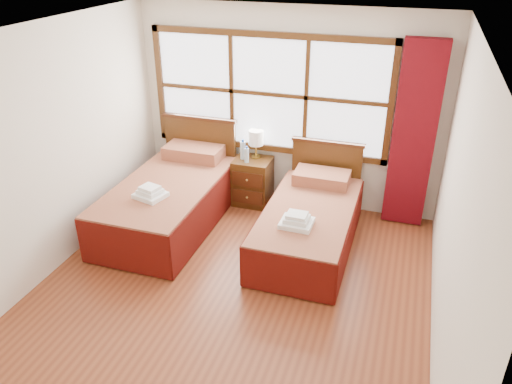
% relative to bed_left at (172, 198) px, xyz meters
% --- Properties ---
extents(floor, '(4.50, 4.50, 0.00)m').
position_rel_bed_left_xyz_m(floor, '(1.21, -1.20, -0.34)').
color(floor, brown).
rests_on(floor, ground).
extents(ceiling, '(4.50, 4.50, 0.00)m').
position_rel_bed_left_xyz_m(ceiling, '(1.21, -1.20, 2.26)').
color(ceiling, white).
rests_on(ceiling, wall_back).
extents(wall_back, '(4.00, 0.00, 4.00)m').
position_rel_bed_left_xyz_m(wall_back, '(1.21, 1.05, 0.96)').
color(wall_back, silver).
rests_on(wall_back, floor).
extents(wall_left, '(0.00, 4.50, 4.50)m').
position_rel_bed_left_xyz_m(wall_left, '(-0.79, -1.20, 0.96)').
color(wall_left, silver).
rests_on(wall_left, floor).
extents(wall_right, '(0.00, 4.50, 4.50)m').
position_rel_bed_left_xyz_m(wall_right, '(3.21, -1.20, 0.96)').
color(wall_right, silver).
rests_on(wall_right, floor).
extents(window, '(3.16, 0.06, 1.56)m').
position_rel_bed_left_xyz_m(window, '(0.96, 1.02, 1.16)').
color(window, white).
rests_on(window, wall_back).
extents(curtain, '(0.50, 0.16, 2.30)m').
position_rel_bed_left_xyz_m(curtain, '(2.81, 0.91, 0.83)').
color(curtain, maroon).
rests_on(curtain, wall_back).
extents(bed_left, '(1.14, 2.22, 1.12)m').
position_rel_bed_left_xyz_m(bed_left, '(0.00, 0.00, 0.00)').
color(bed_left, '#43200E').
rests_on(bed_left, floor).
extents(bed_right, '(1.01, 2.03, 0.98)m').
position_rel_bed_left_xyz_m(bed_right, '(1.79, 0.00, -0.04)').
color(bed_right, '#43200E').
rests_on(bed_right, floor).
extents(nightstand, '(0.48, 0.48, 0.65)m').
position_rel_bed_left_xyz_m(nightstand, '(0.82, 0.80, -0.02)').
color(nightstand, '#492910').
rests_on(nightstand, floor).
extents(towels_left, '(0.40, 0.37, 0.14)m').
position_rel_bed_left_xyz_m(towels_left, '(-0.01, -0.49, 0.31)').
color(towels_left, white).
rests_on(towels_left, bed_left).
extents(towels_right, '(0.35, 0.31, 0.14)m').
position_rel_bed_left_xyz_m(towels_right, '(1.74, -0.46, 0.24)').
color(towels_right, white).
rests_on(towels_right, bed_right).
extents(lamp, '(0.20, 0.20, 0.38)m').
position_rel_bed_left_xyz_m(lamp, '(0.84, 0.89, 0.58)').
color(lamp, '#B9953B').
rests_on(lamp, nightstand).
extents(bottle_near, '(0.07, 0.07, 0.27)m').
position_rel_bed_left_xyz_m(bottle_near, '(0.68, 0.79, 0.43)').
color(bottle_near, '#ADCDDE').
rests_on(bottle_near, nightstand).
extents(bottle_far, '(0.06, 0.06, 0.22)m').
position_rel_bed_left_xyz_m(bottle_far, '(0.77, 0.70, 0.41)').
color(bottle_far, '#ADCDDE').
rests_on(bottle_far, nightstand).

